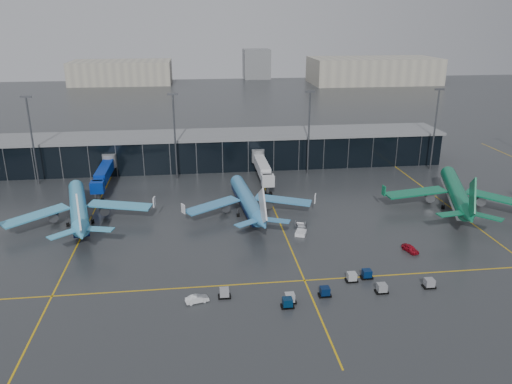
{
  "coord_description": "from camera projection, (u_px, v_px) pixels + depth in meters",
  "views": [
    {
      "loc": [
        -8.85,
        -94.75,
        46.21
      ],
      "look_at": [
        5.0,
        18.0,
        6.0
      ],
      "focal_mm": 35.0,
      "sensor_mm": 36.0,
      "label": 1
    }
  ],
  "objects": [
    {
      "name": "mobile_airstair",
      "position": [
        301.0,
        231.0,
        111.36
      ],
      "size": [
        3.22,
        3.78,
        3.45
      ],
      "rotation": [
        0.0,
        0.0,
        -0.37
      ],
      "color": "white",
      "rests_on": "ground"
    },
    {
      "name": "jet_bridges",
      "position": [
        104.0,
        173.0,
        139.77
      ],
      "size": [
        94.0,
        27.5,
        7.2
      ],
      "color": "#595B60",
      "rests_on": "ground"
    },
    {
      "name": "service_van_red",
      "position": [
        410.0,
        249.0,
        103.2
      ],
      "size": [
        2.77,
        4.48,
        1.42
      ],
      "primitive_type": "imported",
      "rotation": [
        0.0,
        0.0,
        0.28
      ],
      "color": "maroon",
      "rests_on": "ground"
    },
    {
      "name": "flood_masts",
      "position": [
        243.0,
        132.0,
        147.84
      ],
      "size": [
        203.0,
        0.5,
        25.5
      ],
      "color": "#595B60",
      "rests_on": "ground"
    },
    {
      "name": "baggage_carts",
      "position": [
        333.0,
        289.0,
        87.95
      ],
      "size": [
        39.0,
        9.42,
        1.7
      ],
      "color": "black",
      "rests_on": "ground"
    },
    {
      "name": "terminal_pier",
      "position": [
        224.0,
        149.0,
        161.29
      ],
      "size": [
        142.0,
        17.0,
        10.7
      ],
      "color": "black",
      "rests_on": "ground"
    },
    {
      "name": "ground",
      "position": [
        243.0,
        248.0,
        105.09
      ],
      "size": [
        600.0,
        600.0,
        0.0
      ],
      "primitive_type": "plane",
      "color": "#282B2D",
      "rests_on": "ground"
    },
    {
      "name": "distant_hangars",
      "position": [
        275.0,
        71.0,
        360.59
      ],
      "size": [
        260.0,
        71.0,
        22.0
      ],
      "color": "#B2AD99",
      "rests_on": "ground"
    },
    {
      "name": "service_van_white",
      "position": [
        197.0,
        299.0,
        84.97
      ],
      "size": [
        4.22,
        2.36,
        1.32
      ],
      "primitive_type": "imported",
      "rotation": [
        0.0,
        0.0,
        1.83
      ],
      "color": "silver",
      "rests_on": "ground"
    },
    {
      "name": "airliner_klm_near",
      "position": [
        247.0,
        191.0,
        121.8
      ],
      "size": [
        36.74,
        40.93,
        11.68
      ],
      "primitive_type": null,
      "rotation": [
        0.0,
        0.0,
        0.09
      ],
      "color": "#3985BD",
      "rests_on": "ground"
    },
    {
      "name": "airliner_aer_lingus",
      "position": [
        457.0,
        182.0,
        125.56
      ],
      "size": [
        49.98,
        53.12,
        13.18
      ],
      "primitive_type": null,
      "rotation": [
        0.0,
        0.0,
        -0.35
      ],
      "color": "#0C6B45",
      "rests_on": "ground"
    },
    {
      "name": "airliner_arkefly",
      "position": [
        77.0,
        197.0,
        116.47
      ],
      "size": [
        44.04,
        47.67,
        12.43
      ],
      "primitive_type": null,
      "rotation": [
        0.0,
        0.0,
        0.24
      ],
      "color": "#40A5D2",
      "rests_on": "ground"
    },
    {
      "name": "taxi_lines",
      "position": [
        281.0,
        226.0,
        116.16
      ],
      "size": [
        220.0,
        120.0,
        0.02
      ],
      "color": "gold",
      "rests_on": "ground"
    }
  ]
}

